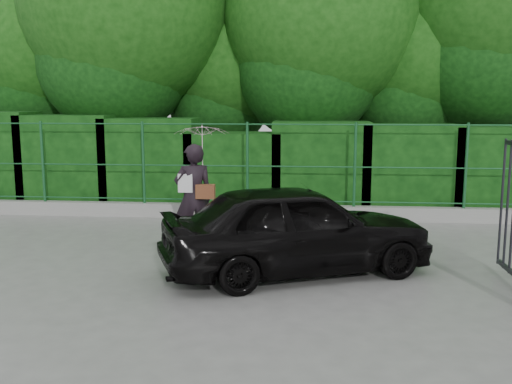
{
  "coord_description": "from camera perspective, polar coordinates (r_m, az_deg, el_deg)",
  "views": [
    {
      "loc": [
        1.7,
        -7.68,
        2.55
      ],
      "look_at": [
        0.88,
        1.3,
        1.1
      ],
      "focal_mm": 40.0,
      "sensor_mm": 36.0,
      "label": 1
    }
  ],
  "objects": [
    {
      "name": "ground",
      "position": [
        8.27,
        -6.99,
        -8.89
      ],
      "size": [
        80.0,
        80.0,
        0.0
      ],
      "primitive_type": "plane",
      "color": "gray"
    },
    {
      "name": "kerb",
      "position": [
        12.53,
        -2.68,
        -1.92
      ],
      "size": [
        14.0,
        0.25,
        0.3
      ],
      "primitive_type": "cube",
      "color": "#9E9E99",
      "rests_on": "ground"
    },
    {
      "name": "fence",
      "position": [
        12.35,
        -1.7,
        2.85
      ],
      "size": [
        14.13,
        0.06,
        1.8
      ],
      "color": "#195228",
      "rests_on": "kerb"
    },
    {
      "name": "hedge",
      "position": [
        13.4,
        -2.92,
        2.67
      ],
      "size": [
        14.2,
        1.2,
        2.29
      ],
      "color": "black",
      "rests_on": "ground"
    },
    {
      "name": "trees",
      "position": [
        15.57,
        3.25,
        16.75
      ],
      "size": [
        17.1,
        6.15,
        8.08
      ],
      "color": "black",
      "rests_on": "ground"
    },
    {
      "name": "woman",
      "position": [
        9.82,
        -5.76,
        2.26
      ],
      "size": [
        0.99,
        0.93,
        2.16
      ],
      "color": "black",
      "rests_on": "ground"
    },
    {
      "name": "car",
      "position": [
        8.46,
        4.1,
        -3.64
      ],
      "size": [
        4.32,
        3.01,
        1.37
      ],
      "primitive_type": "imported",
      "rotation": [
        0.0,
        0.0,
        1.96
      ],
      "color": "black",
      "rests_on": "ground"
    }
  ]
}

